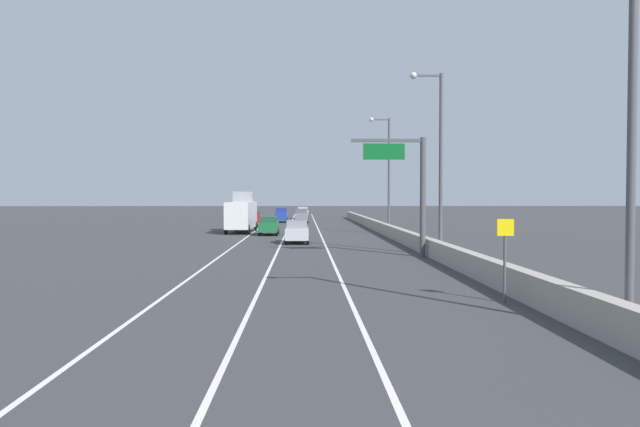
{
  "coord_description": "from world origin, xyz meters",
  "views": [
    {
      "loc": [
        -0.2,
        -4.95,
        3.81
      ],
      "look_at": [
        1.36,
        50.52,
        2.18
      ],
      "focal_mm": 32.94,
      "sensor_mm": 36.0,
      "label": 1
    }
  ],
  "objects_px": {
    "car_silver_1": "(297,232)",
    "car_white_2": "(303,213)",
    "lamp_post_right_near": "(624,93)",
    "box_truck": "(242,214)",
    "speed_advisory_sign": "(505,254)",
    "car_blue_5": "(282,215)",
    "car_red_0": "(253,219)",
    "overhead_sign_gantry": "(411,182)",
    "car_green_4": "(269,226)",
    "lamp_post_right_second": "(437,152)",
    "car_gray_3": "(302,216)",
    "lamp_post_right_third": "(387,168)"
  },
  "relations": [
    {
      "from": "car_red_0",
      "to": "box_truck",
      "type": "height_order",
      "value": "box_truck"
    },
    {
      "from": "lamp_post_right_second",
      "to": "car_gray_3",
      "type": "bearing_deg",
      "value": 100.82
    },
    {
      "from": "speed_advisory_sign",
      "to": "car_red_0",
      "type": "xyz_separation_m",
      "value": [
        -13.61,
        53.65,
        -0.78
      ]
    },
    {
      "from": "lamp_post_right_near",
      "to": "box_truck",
      "type": "height_order",
      "value": "lamp_post_right_near"
    },
    {
      "from": "overhead_sign_gantry",
      "to": "lamp_post_right_near",
      "type": "xyz_separation_m",
      "value": [
        2.07,
        -20.64,
        1.92
      ]
    },
    {
      "from": "overhead_sign_gantry",
      "to": "speed_advisory_sign",
      "type": "distance_m",
      "value": 16.2
    },
    {
      "from": "car_white_2",
      "to": "car_blue_5",
      "type": "distance_m",
      "value": 12.93
    },
    {
      "from": "overhead_sign_gantry",
      "to": "lamp_post_right_second",
      "type": "xyz_separation_m",
      "value": [
        1.85,
        0.89,
        1.92
      ]
    },
    {
      "from": "overhead_sign_gantry",
      "to": "lamp_post_right_near",
      "type": "distance_m",
      "value": 20.83
    },
    {
      "from": "overhead_sign_gantry",
      "to": "car_green_4",
      "type": "distance_m",
      "value": 23.79
    },
    {
      "from": "car_silver_1",
      "to": "car_white_2",
      "type": "relative_size",
      "value": 0.92
    },
    {
      "from": "box_truck",
      "to": "car_blue_5",
      "type": "bearing_deg",
      "value": 82.36
    },
    {
      "from": "speed_advisory_sign",
      "to": "lamp_post_right_near",
      "type": "distance_m",
      "value": 6.98
    },
    {
      "from": "lamp_post_right_near",
      "to": "box_truck",
      "type": "relative_size",
      "value": 1.45
    },
    {
      "from": "car_silver_1",
      "to": "car_green_4",
      "type": "distance_m",
      "value": 10.67
    },
    {
      "from": "overhead_sign_gantry",
      "to": "lamp_post_right_second",
      "type": "bearing_deg",
      "value": 25.65
    },
    {
      "from": "car_red_0",
      "to": "box_truck",
      "type": "distance_m",
      "value": 12.52
    },
    {
      "from": "car_blue_5",
      "to": "car_white_2",
      "type": "bearing_deg",
      "value": 76.0
    },
    {
      "from": "car_red_0",
      "to": "box_truck",
      "type": "xyz_separation_m",
      "value": [
        -0.1,
        -12.48,
        0.99
      ]
    },
    {
      "from": "car_red_0",
      "to": "car_white_2",
      "type": "xyz_separation_m",
      "value": [
        6.31,
        24.53,
        0.02
      ]
    },
    {
      "from": "lamp_post_right_near",
      "to": "lamp_post_right_second",
      "type": "relative_size",
      "value": 1.0
    },
    {
      "from": "lamp_post_right_near",
      "to": "speed_advisory_sign",
      "type": "bearing_deg",
      "value": 109.06
    },
    {
      "from": "car_silver_1",
      "to": "lamp_post_right_second",
      "type": "bearing_deg",
      "value": -47.58
    },
    {
      "from": "speed_advisory_sign",
      "to": "lamp_post_right_near",
      "type": "bearing_deg",
      "value": -70.94
    },
    {
      "from": "car_silver_1",
      "to": "car_white_2",
      "type": "distance_m",
      "value": 51.36
    },
    {
      "from": "overhead_sign_gantry",
      "to": "car_green_4",
      "type": "height_order",
      "value": "overhead_sign_gantry"
    },
    {
      "from": "lamp_post_right_second",
      "to": "car_blue_5",
      "type": "distance_m",
      "value": 50.54
    },
    {
      "from": "lamp_post_right_near",
      "to": "car_blue_5",
      "type": "xyz_separation_m",
      "value": [
        -12.06,
        70.35,
        -5.58
      ]
    },
    {
      "from": "car_white_2",
      "to": "car_blue_5",
      "type": "relative_size",
      "value": 0.99
    },
    {
      "from": "speed_advisory_sign",
      "to": "lamp_post_right_near",
      "type": "relative_size",
      "value": 0.26
    },
    {
      "from": "car_red_0",
      "to": "lamp_post_right_second",
      "type": "bearing_deg",
      "value": -67.82
    },
    {
      "from": "car_green_4",
      "to": "overhead_sign_gantry",
      "type": "bearing_deg",
      "value": -64.34
    },
    {
      "from": "car_green_4",
      "to": "car_gray_3",
      "type": "bearing_deg",
      "value": 83.15
    },
    {
      "from": "box_truck",
      "to": "car_silver_1",
      "type": "bearing_deg",
      "value": -67.39
    },
    {
      "from": "overhead_sign_gantry",
      "to": "car_silver_1",
      "type": "height_order",
      "value": "overhead_sign_gantry"
    },
    {
      "from": "lamp_post_right_second",
      "to": "car_silver_1",
      "type": "xyz_separation_m",
      "value": [
        -9.14,
        10.0,
        -5.71
      ]
    },
    {
      "from": "overhead_sign_gantry",
      "to": "box_truck",
      "type": "xyz_separation_m",
      "value": [
        -13.27,
        25.24,
        -2.75
      ]
    },
    {
      "from": "car_white_2",
      "to": "car_gray_3",
      "type": "height_order",
      "value": "car_gray_3"
    },
    {
      "from": "overhead_sign_gantry",
      "to": "car_gray_3",
      "type": "xyz_separation_m",
      "value": [
        -7.03,
        47.33,
        -3.72
      ]
    },
    {
      "from": "overhead_sign_gantry",
      "to": "car_blue_5",
      "type": "xyz_separation_m",
      "value": [
        -9.99,
        49.71,
        -3.66
      ]
    },
    {
      "from": "car_gray_3",
      "to": "lamp_post_right_third",
      "type": "bearing_deg",
      "value": -70.78
    },
    {
      "from": "speed_advisory_sign",
      "to": "lamp_post_right_second",
      "type": "height_order",
      "value": "lamp_post_right_second"
    },
    {
      "from": "car_white_2",
      "to": "car_blue_5",
      "type": "xyz_separation_m",
      "value": [
        -3.13,
        -12.55,
        0.06
      ]
    },
    {
      "from": "car_green_4",
      "to": "box_truck",
      "type": "relative_size",
      "value": 0.5
    },
    {
      "from": "lamp_post_right_third",
      "to": "car_gray_3",
      "type": "height_order",
      "value": "lamp_post_right_third"
    },
    {
      "from": "speed_advisory_sign",
      "to": "car_white_2",
      "type": "height_order",
      "value": "speed_advisory_sign"
    },
    {
      "from": "lamp_post_right_second",
      "to": "car_gray_3",
      "type": "distance_m",
      "value": 47.62
    },
    {
      "from": "lamp_post_right_near",
      "to": "box_truck",
      "type": "xyz_separation_m",
      "value": [
        -15.34,
        45.89,
        -4.67
      ]
    },
    {
      "from": "lamp_post_right_second",
      "to": "car_white_2",
      "type": "bearing_deg",
      "value": 98.08
    },
    {
      "from": "car_red_0",
      "to": "car_gray_3",
      "type": "distance_m",
      "value": 11.41
    }
  ]
}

